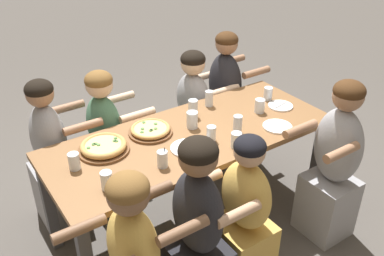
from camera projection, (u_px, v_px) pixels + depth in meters
name	position (u px, v px, depth m)	size (l,w,h in m)	color
ground_plane	(192.00, 221.00, 3.35)	(18.00, 18.00, 0.00)	#514C47
dining_table	(192.00, 146.00, 2.99)	(2.03, 0.81, 0.80)	brown
pizza_board_main	(150.00, 130.00, 2.95)	(0.31, 0.31, 0.05)	brown
pizza_board_second	(104.00, 147.00, 2.75)	(0.33, 0.33, 0.06)	brown
empty_plate_a	(188.00, 148.00, 2.78)	(0.23, 0.23, 0.02)	white
empty_plate_b	(280.00, 106.00, 3.30)	(0.19, 0.19, 0.02)	white
empty_plate_c	(277.00, 126.00, 3.03)	(0.21, 0.21, 0.02)	white
cocktail_glass_blue	(162.00, 160.00, 2.59)	(0.07, 0.07, 0.13)	silver
drinking_glass_a	(268.00, 94.00, 3.39)	(0.07, 0.07, 0.10)	silver
drinking_glass_b	(260.00, 107.00, 3.21)	(0.08, 0.08, 0.10)	silver
drinking_glass_c	(209.00, 99.00, 3.29)	(0.06, 0.06, 0.12)	silver
drinking_glass_d	(192.00, 121.00, 3.00)	(0.08, 0.08, 0.12)	silver
drinking_glass_e	(193.00, 109.00, 3.14)	(0.07, 0.07, 0.13)	silver
drinking_glass_f	(107.00, 182.00, 2.41)	(0.07, 0.07, 0.11)	silver
drinking_glass_g	(236.00, 141.00, 2.78)	(0.07, 0.07, 0.11)	silver
drinking_glass_h	(237.00, 125.00, 2.94)	(0.06, 0.06, 0.13)	silver
drinking_glass_i	(211.00, 134.00, 2.85)	(0.06, 0.06, 0.11)	silver
drinking_glass_j	(74.00, 161.00, 2.57)	(0.07, 0.07, 0.11)	silver
diner_near_right	(333.00, 168.00, 2.99)	(0.51, 0.40, 1.24)	#99999E
diner_near_center	(243.00, 221.00, 2.63)	(0.51, 0.40, 1.11)	gold
diner_far_midleft	(107.00, 144.00, 3.35)	(0.51, 0.40, 1.14)	#477556
diner_far_right	(224.00, 102.00, 3.89)	(0.51, 0.40, 1.22)	#232328
diner_far_left	(53.00, 160.00, 3.14)	(0.51, 0.40, 1.18)	#99999E
diner_near_midleft	(197.00, 236.00, 2.43)	(0.51, 0.40, 1.22)	#232328
diner_far_midright	(193.00, 116.00, 3.75)	(0.51, 0.40, 1.13)	#99999E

